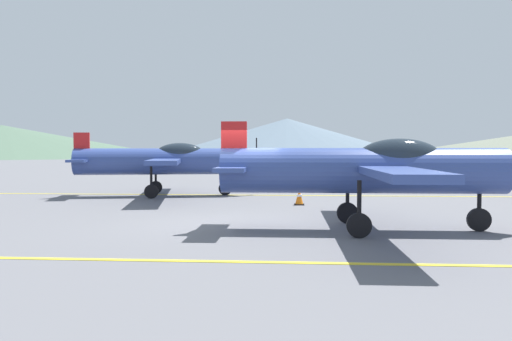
% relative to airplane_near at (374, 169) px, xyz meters
% --- Properties ---
extents(ground_plane, '(400.00, 400.00, 0.00)m').
position_rel_airplane_near_xyz_m(ground_plane, '(-3.62, 0.57, -1.53)').
color(ground_plane, slate).
extents(apron_line_near, '(80.00, 0.16, 0.01)m').
position_rel_airplane_near_xyz_m(apron_line_near, '(-3.62, -3.77, -1.52)').
color(apron_line_near, yellow).
rests_on(apron_line_near, ground_plane).
extents(apron_line_far, '(80.00, 0.16, 0.01)m').
position_rel_airplane_near_xyz_m(apron_line_far, '(-3.62, 9.27, -1.52)').
color(apron_line_far, yellow).
rests_on(apron_line_far, ground_plane).
extents(airplane_near, '(7.82, 9.03, 2.72)m').
position_rel_airplane_near_xyz_m(airplane_near, '(0.00, 0.00, 0.00)').
color(airplane_near, '#33478C').
rests_on(airplane_near, ground_plane).
extents(airplane_mid, '(7.94, 9.07, 2.72)m').
position_rel_airplane_near_xyz_m(airplane_mid, '(-7.47, 8.73, 0.00)').
color(airplane_mid, '#33478C').
rests_on(airplane_mid, ground_plane).
extents(traffic_cone_side, '(0.36, 0.36, 0.59)m').
position_rel_airplane_near_xyz_m(traffic_cone_side, '(-1.76, 5.60, -1.24)').
color(traffic_cone_side, black).
rests_on(traffic_cone_side, ground_plane).
extents(hill_left, '(89.01, 89.01, 8.13)m').
position_rel_airplane_near_xyz_m(hill_left, '(-76.76, 112.70, 2.53)').
color(hill_left, '#4C6651').
rests_on(hill_left, ground_plane).
extents(hill_centerleft, '(82.76, 82.76, 12.19)m').
position_rel_airplane_near_xyz_m(hill_centerleft, '(-3.90, 157.45, 4.57)').
color(hill_centerleft, slate).
rests_on(hill_centerleft, ground_plane).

